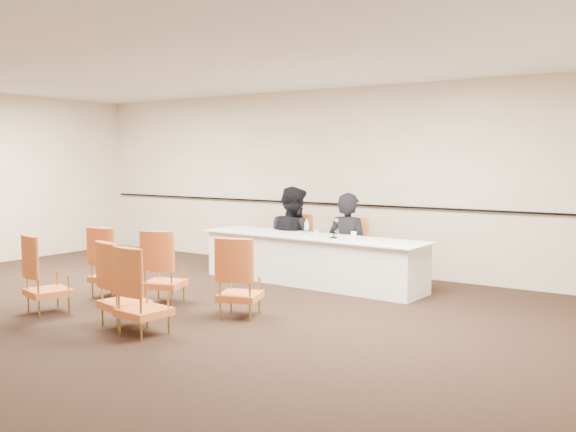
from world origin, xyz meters
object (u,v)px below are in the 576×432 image
object	(u,v)px
panel_table	(311,260)
panelist_main_chair	(348,250)
panelist_main	(348,253)
water_bottle	(307,228)
coffee_cup	(354,236)
aud_chair_front_mid	(164,266)
microphone	(334,229)
aud_chair_back_mid	(124,284)
aud_chair_front_left	(112,261)
panelist_second	(293,244)
panelist_second_chair	(293,244)
aud_chair_front_right	(240,277)
aud_chair_back_left	(48,273)
aud_chair_back_right	(144,290)
drinking_glass	(316,233)

from	to	relation	value
panel_table	panelist_main_chair	bearing A→B (deg)	61.28
panelist_main	water_bottle	xyz separation A→B (m)	(-0.39, -0.56, 0.41)
panel_table	water_bottle	size ratio (longest dim) A/B	15.20
coffee_cup	aud_chair_front_mid	distance (m)	2.60
microphone	aud_chair_back_mid	size ratio (longest dim) A/B	0.29
water_bottle	aud_chair_front_left	bearing A→B (deg)	-127.83
panelist_second	aud_chair_front_mid	world-z (taller)	panelist_second
panelist_second_chair	aud_chair_front_right	distance (m)	2.92
coffee_cup	panelist_main	bearing A→B (deg)	124.02
panelist_second_chair	aud_chair_front_left	world-z (taller)	same
panelist_main_chair	microphone	bearing A→B (deg)	-76.58
aud_chair_back_left	aud_chair_front_mid	bearing A→B (deg)	70.12
panel_table	aud_chair_back_left	size ratio (longest dim) A/B	3.79
panelist_second	coffee_cup	bearing A→B (deg)	174.84
panel_table	water_bottle	world-z (taller)	water_bottle
aud_chair_front_right	aud_chair_back_mid	distance (m)	1.32
aud_chair_front_left	aud_chair_back_left	xyz separation A→B (m)	(0.07, -1.04, 0.00)
aud_chair_back_left	aud_chair_front_right	bearing A→B (deg)	43.65
panelist_second_chair	aud_chair_back_right	world-z (taller)	same
aud_chair_back_right	panelist_second	bearing A→B (deg)	105.40
panelist_main	panelist_second_chair	distance (m)	1.03
panelist_second_chair	aud_chair_back_mid	bearing A→B (deg)	-83.33
coffee_cup	aud_chair_back_right	world-z (taller)	aud_chair_back_right
aud_chair_front_left	aud_chair_front_right	world-z (taller)	same
water_bottle	aud_chair_front_left	distance (m)	2.81
panelist_main_chair	microphone	xyz separation A→B (m)	(0.12, -0.64, 0.38)
drinking_glass	aud_chair_front_left	distance (m)	2.90
panelist_main_chair	aud_chair_front_mid	xyz separation A→B (m)	(-1.22, -2.64, 0.00)
coffee_cup	aud_chair_front_mid	world-z (taller)	aud_chair_front_mid
aud_chair_front_mid	aud_chair_back_mid	bearing A→B (deg)	-86.54
microphone	water_bottle	xyz separation A→B (m)	(-0.51, 0.08, -0.02)
panel_table	aud_chair_front_mid	world-z (taller)	aud_chair_front_mid
aud_chair_back_mid	panel_table	bearing A→B (deg)	96.23
coffee_cup	microphone	bearing A→B (deg)	171.99
panelist_second	aud_chair_front_left	world-z (taller)	panelist_second
aud_chair_back_left	water_bottle	bearing A→B (deg)	78.22
panelist_second_chair	panelist_main	bearing A→B (deg)	-0.00
coffee_cup	aud_chair_back_mid	bearing A→B (deg)	-112.28
aud_chair_back_right	drinking_glass	bearing A→B (deg)	93.24
microphone	aud_chair_front_right	world-z (taller)	microphone
coffee_cup	aud_chair_back_mid	size ratio (longest dim) A/B	0.13
aud_chair_back_right	aud_chair_front_mid	bearing A→B (deg)	131.94
panelist_second_chair	aud_chair_back_right	xyz separation A→B (m)	(0.71, -3.90, 0.00)
panelist_second	aud_chair_front_mid	distance (m)	2.70
water_bottle	aud_chair_front_right	xyz separation A→B (m)	(0.42, -2.12, -0.36)
panelist_main	aud_chair_front_left	xyz separation A→B (m)	(-2.10, -2.76, 0.04)
panelist_main_chair	panelist_main	bearing A→B (deg)	0.00
aud_chair_front_right	aud_chair_back_right	xyz separation A→B (m)	(-0.35, -1.18, 0.00)
aud_chair_back_right	aud_chair_back_mid	bearing A→B (deg)	168.30
panelist_main	drinking_glass	distance (m)	0.70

